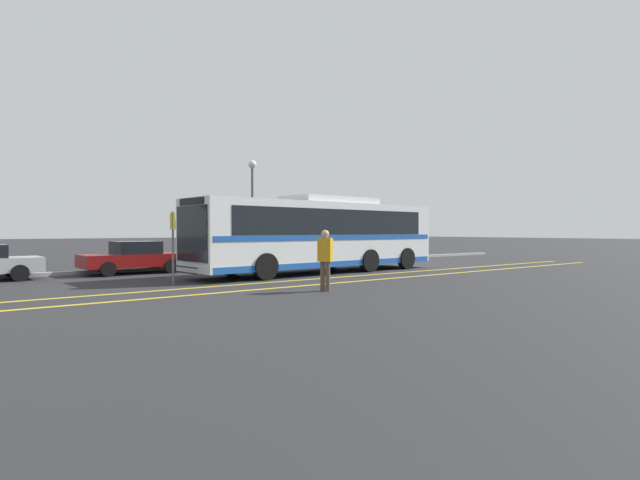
{
  "coord_description": "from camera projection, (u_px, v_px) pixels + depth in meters",
  "views": [
    {
      "loc": [
        -12.52,
        -17.28,
        1.82
      ],
      "look_at": [
        0.75,
        -0.21,
        1.41
      ],
      "focal_mm": 28.0,
      "sensor_mm": 36.0,
      "label": 1
    }
  ],
  "objects": [
    {
      "name": "ground_plane",
      "position": [
        303.0,
        273.0,
        21.36
      ],
      "size": [
        220.0,
        220.0,
        0.0
      ],
      "primitive_type": "plane",
      "color": "#262628"
    },
    {
      "name": "lane_strip_0",
      "position": [
        354.0,
        276.0,
        19.92
      ],
      "size": [
        32.06,
        0.2,
        0.01
      ],
      "primitive_type": "cube",
      "rotation": [
        0.0,
        0.0,
        1.57
      ],
      "color": "gold",
      "rests_on": "ground_plane"
    },
    {
      "name": "lane_strip_1",
      "position": [
        382.0,
        279.0,
        18.66
      ],
      "size": [
        32.06,
        0.2,
        0.01
      ],
      "primitive_type": "cube",
      "rotation": [
        0.0,
        0.0,
        1.57
      ],
      "color": "gold",
      "rests_on": "ground_plane"
    },
    {
      "name": "curb_strip",
      "position": [
        257.0,
        264.0,
        25.89
      ],
      "size": [
        40.06,
        0.36,
        0.15
      ],
      "primitive_type": "cube",
      "color": "#99999E",
      "rests_on": "ground_plane"
    },
    {
      "name": "transit_bus",
      "position": [
        320.0,
        233.0,
        21.63
      ],
      "size": [
        12.49,
        3.3,
        3.29
      ],
      "rotation": [
        0.0,
        0.0,
        1.63
      ],
      "color": "silver",
      "rests_on": "ground_plane"
    },
    {
      "name": "parked_car_1",
      "position": [
        134.0,
        257.0,
        21.14
      ],
      "size": [
        4.19,
        2.07,
        1.37
      ],
      "rotation": [
        0.0,
        0.0,
        1.59
      ],
      "color": "maroon",
      "rests_on": "ground_plane"
    },
    {
      "name": "parked_car_2",
      "position": [
        265.0,
        253.0,
        24.82
      ],
      "size": [
        4.08,
        2.1,
        1.35
      ],
      "rotation": [
        0.0,
        0.0,
        -1.6
      ],
      "color": "#335B33",
      "rests_on": "ground_plane"
    },
    {
      "name": "pedestrian_0",
      "position": [
        325.0,
        256.0,
        14.94
      ],
      "size": [
        0.4,
        0.47,
        1.84
      ],
      "rotation": [
        0.0,
        0.0,
        2.07
      ],
      "color": "brown",
      "rests_on": "ground_plane"
    },
    {
      "name": "bus_stop_sign",
      "position": [
        173.0,
        239.0,
        16.51
      ],
      "size": [
        0.07,
        0.4,
        2.46
      ],
      "rotation": [
        0.0,
        0.0,
        1.63
      ],
      "color": "#59595E",
      "rests_on": "ground_plane"
    },
    {
      "name": "street_lamp",
      "position": [
        252.0,
        192.0,
        27.35
      ],
      "size": [
        0.44,
        0.44,
        5.69
      ],
      "color": "#59595E",
      "rests_on": "ground_plane"
    }
  ]
}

